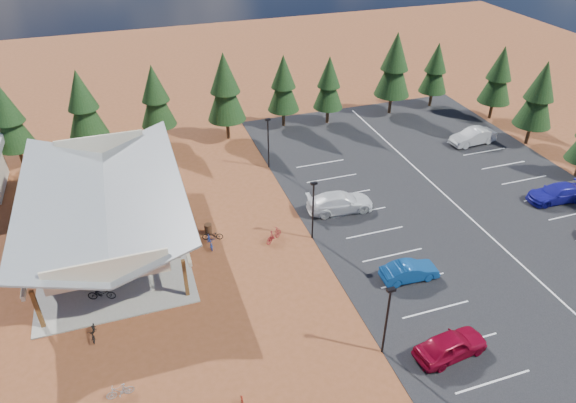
{
  "coord_description": "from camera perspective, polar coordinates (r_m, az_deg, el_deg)",
  "views": [
    {
      "loc": [
        -7.06,
        -28.14,
        24.7
      ],
      "look_at": [
        3.84,
        4.58,
        2.07
      ],
      "focal_mm": 32.0,
      "sensor_mm": 36.0,
      "label": 1
    }
  ],
  "objects": [
    {
      "name": "trash_bin_1",
      "position": [
        41.39,
        -8.84,
        -3.05
      ],
      "size": [
        0.6,
        0.6,
        0.9
      ],
      "primitive_type": "cylinder",
      "color": "#412717",
      "rests_on": "ground"
    },
    {
      "name": "bike_16",
      "position": [
        40.72,
        -8.38,
        -3.72
      ],
      "size": [
        1.73,
        0.99,
        0.86
      ],
      "primitive_type": "imported",
      "rotation": [
        0.0,
        0.0,
        4.44
      ],
      "color": "black",
      "rests_on": "ground"
    },
    {
      "name": "bike_2",
      "position": [
        45.21,
        -22.43,
        -1.81
      ],
      "size": [
        1.98,
        1.16,
        0.98
      ],
      "primitive_type": "imported",
      "rotation": [
        0.0,
        0.0,
        1.86
      ],
      "color": "#263197",
      "rests_on": "concrete_pad"
    },
    {
      "name": "pine_6",
      "position": [
        57.93,
        4.56,
        12.99
      ],
      "size": [
        3.32,
        3.32,
        7.73
      ],
      "color": "#382314",
      "rests_on": "ground"
    },
    {
      "name": "bike_8",
      "position": [
        35.07,
        -20.81,
        -13.35
      ],
      "size": [
        0.58,
        1.63,
        0.85
      ],
      "primitive_type": "imported",
      "rotation": [
        0.0,
        0.0,
        -0.01
      ],
      "color": "black",
      "rests_on": "ground"
    },
    {
      "name": "pine_12",
      "position": [
        58.36,
        26.15,
        10.61
      ],
      "size": [
        3.82,
        3.82,
        8.9
      ],
      "color": "#382314",
      "rests_on": "ground"
    },
    {
      "name": "bike_0",
      "position": [
        37.23,
        -20.01,
        -9.59
      ],
      "size": [
        1.97,
        1.12,
        0.98
      ],
      "primitive_type": "imported",
      "rotation": [
        0.0,
        0.0,
        1.3
      ],
      "color": "black",
      "rests_on": "concrete_pad"
    },
    {
      "name": "bike_6",
      "position": [
        45.43,
        -18.12,
        -0.74
      ],
      "size": [
        1.71,
        0.91,
        0.85
      ],
      "primitive_type": "imported",
      "rotation": [
        0.0,
        0.0,
        1.79
      ],
      "color": "navy",
      "rests_on": "concrete_pad"
    },
    {
      "name": "car_0",
      "position": [
        33.1,
        17.64,
        -14.97
      ],
      "size": [
        4.83,
        2.4,
        1.58
      ],
      "primitive_type": "imported",
      "rotation": [
        0.0,
        0.0,
        1.69
      ],
      "color": "maroon",
      "rests_on": "asphalt_lot"
    },
    {
      "name": "car_7",
      "position": [
        50.48,
        27.69,
        0.83
      ],
      "size": [
        5.3,
        2.49,
        1.49
      ],
      "primitive_type": "imported",
      "rotation": [
        0.0,
        0.0,
        -1.65
      ],
      "color": "#1D1B9B",
      "rests_on": "asphalt_lot"
    },
    {
      "name": "bike_3",
      "position": [
        47.75,
        -23.11,
        -0.08
      ],
      "size": [
        1.53,
        0.7,
        0.89
      ],
      "primitive_type": "imported",
      "rotation": [
        0.0,
        0.0,
        1.37
      ],
      "color": "maroon",
      "rests_on": "concrete_pad"
    },
    {
      "name": "trash_bin_0",
      "position": [
        40.64,
        -10.76,
        -4.05
      ],
      "size": [
        0.6,
        0.6,
        0.9
      ],
      "primitive_type": "cylinder",
      "color": "#412717",
      "rests_on": "ground"
    },
    {
      "name": "lamp_post_1",
      "position": [
        39.06,
        2.81,
        -0.56
      ],
      "size": [
        0.5,
        0.25,
        5.14
      ],
      "color": "black",
      "rests_on": "ground"
    },
    {
      "name": "car_1",
      "position": [
        37.53,
        13.35,
        -7.53
      ],
      "size": [
        4.23,
        1.67,
        1.37
      ],
      "primitive_type": "imported",
      "rotation": [
        0.0,
        0.0,
        1.52
      ],
      "color": "navy",
      "rests_on": "asphalt_lot"
    },
    {
      "name": "ground",
      "position": [
        38.1,
        -3.33,
        -7.21
      ],
      "size": [
        140.0,
        140.0,
        0.0
      ],
      "primitive_type": "plane",
      "color": "brown",
      "rests_on": "ground"
    },
    {
      "name": "lamp_post_2",
      "position": [
        48.92,
        -2.22,
        6.88
      ],
      "size": [
        0.5,
        0.25,
        5.14
      ],
      "color": "black",
      "rests_on": "ground"
    },
    {
      "name": "car_9",
      "position": [
        57.66,
        19.86,
        6.8
      ],
      "size": [
        5.09,
        2.1,
        1.64
      ],
      "primitive_type": "imported",
      "rotation": [
        0.0,
        0.0,
        -1.5
      ],
      "color": "#BDBDBD",
      "rests_on": "asphalt_lot"
    },
    {
      "name": "pine_4",
      "position": [
        54.01,
        -7.02,
        12.46
      ],
      "size": [
        4.02,
        4.02,
        9.37
      ],
      "color": "#382314",
      "rests_on": "ground"
    },
    {
      "name": "bike_14",
      "position": [
        40.09,
        -8.65,
        -4.33
      ],
      "size": [
        0.66,
        1.86,
        0.98
      ],
      "primitive_type": "imported",
      "rotation": [
        0.0,
        0.0,
        -0.01
      ],
      "color": "navy",
      "rests_on": "ground"
    },
    {
      "name": "bike_13",
      "position": [
        31.51,
        -18.18,
        -19.37
      ],
      "size": [
        1.57,
        0.56,
        0.92
      ],
      "primitive_type": "imported",
      "rotation": [
        0.0,
        0.0,
        4.79
      ],
      "color": "gray",
      "rests_on": "ground"
    },
    {
      "name": "pine_1",
      "position": [
        54.84,
        -28.6,
        8.16
      ],
      "size": [
        3.56,
        3.56,
        8.29
      ],
      "color": "#382314",
      "rests_on": "ground"
    },
    {
      "name": "bike_pavilion",
      "position": [
        40.98,
        -19.82,
        0.46
      ],
      "size": [
        11.65,
        19.4,
        4.97
      ],
      "color": "brown",
      "rests_on": "concrete_pad"
    },
    {
      "name": "pine_2",
      "position": [
        54.13,
        -21.84,
        10.0
      ],
      "size": [
        3.8,
        3.8,
        8.86
      ],
      "color": "#382314",
      "rests_on": "ground"
    },
    {
      "name": "pine_8",
      "position": [
        64.76,
        16.07,
        14.05
      ],
      "size": [
        3.32,
        3.32,
        7.74
      ],
      "color": "#382314",
      "rests_on": "ground"
    },
    {
      "name": "concrete_pad",
      "position": [
        43.02,
        -18.89,
        -3.77
      ],
      "size": [
        10.6,
        18.6,
        0.1
      ],
      "primitive_type": "cube",
      "color": "gray",
      "rests_on": "ground"
    },
    {
      "name": "bike_1",
      "position": [
        40.83,
        -19.93,
        -5.18
      ],
      "size": [
        1.9,
        0.94,
        1.1
      ],
      "primitive_type": "imported",
      "rotation": [
        0.0,
        0.0,
        1.81
      ],
      "color": "gray",
      "rests_on": "concrete_pad"
    },
    {
      "name": "bike_4",
      "position": [
        38.44,
        -17.34,
        -7.4
      ],
      "size": [
        2.0,
        1.06,
        1.0
      ],
      "primitive_type": "imported",
      "rotation": [
        0.0,
        0.0,
        1.35
      ],
      "color": "black",
      "rests_on": "concrete_pad"
    },
    {
      "name": "bike_5",
      "position": [
        41.76,
        -14.93,
        -3.19
      ],
      "size": [
        1.88,
        0.62,
        1.11
      ],
      "primitive_type": "imported",
      "rotation": [
        0.0,
        0.0,
        1.62
      ],
      "color": "gray",
      "rests_on": "concrete_pad"
    },
    {
      "name": "pine_5",
      "position": [
        56.87,
        -0.51,
        12.97
      ],
      "size": [
        3.49,
        3.49,
        8.14
      ],
      "color": "#382314",
      "rests_on": "ground"
    },
    {
      "name": "bike_15",
      "position": [
        40.12,
        -1.58,
        -3.76
      ],
      "size": [
        1.78,
        1.48,
        1.1
      ],
      "primitive_type": "imported",
      "rotation": [
        0.0,
        0.0,
        2.19
      ],
      "color": "maroon",
      "rests_on": "ground"
    },
    {
      "name": "lamp_post_0",
      "position": [
        30.76,
        10.95,
        -12.44
      ],
      "size": [
        0.5,
        0.25,
        5.14
      ],
      "color": "black",
      "rests_on": "ground"
    },
    {
      "name": "pine_7",
      "position": [
        61.16,
        11.76,
        14.63
      ],
      "size": [
        4.09,
        4.09,
        9.53
      ],
      "color": "#382314",
      "rests_on": "ground"
    },
    {
      "name": "asphalt_lot",
      "position": [
        47.24,
        17.76,
        0.01
      ],
      "size": [
        27.0,
        44.0,
        0.04
      ],
      "primitive_type": "cube",
      "color": "black",
      "rests_on": "ground"
    },
    {
      "name": "pine_13",
      "position": [
        63.35,
        22.41,
        12.85
      ],
      "size": [
        3.62,
        3.62,
        8.44
      ],
      "color": "#382314",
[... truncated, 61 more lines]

